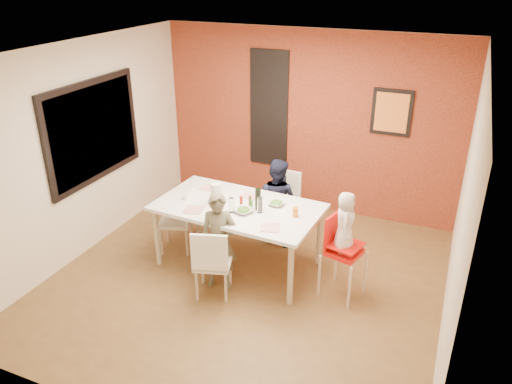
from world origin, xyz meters
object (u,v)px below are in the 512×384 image
at_px(child_near, 219,241).
at_px(paper_towel_roll, 216,194).
at_px(chair_far, 283,200).
at_px(wine_bottle, 258,199).
at_px(chair_near, 212,260).
at_px(high_chair, 341,248).
at_px(child_far, 277,201).
at_px(chair_left, 181,216).
at_px(dining_table, 238,211).
at_px(toddler, 345,222).

height_order(child_near, paper_towel_roll, child_near).
height_order(chair_far, wine_bottle, wine_bottle).
height_order(chair_near, child_near, child_near).
height_order(high_chair, wine_bottle, wine_bottle).
bearing_deg(child_far, chair_left, 40.79).
height_order(dining_table, toddler, toddler).
relative_size(chair_far, child_far, 0.76).
distance_m(dining_table, chair_near, 0.79).
relative_size(dining_table, toddler, 2.90).
distance_m(chair_left, wine_bottle, 1.19).
bearing_deg(dining_table, chair_left, 177.63).
bearing_deg(toddler, chair_left, 73.08).
relative_size(toddler, wine_bottle, 2.65).
height_order(chair_far, child_near, child_near).
xyz_separation_m(chair_left, child_near, (0.83, -0.55, 0.11)).
bearing_deg(wine_bottle, chair_near, -107.93).
height_order(chair_left, high_chair, high_chair).
xyz_separation_m(chair_left, toddler, (2.18, -0.14, 0.44)).
height_order(dining_table, high_chair, high_chair).
distance_m(dining_table, toddler, 1.36).
height_order(high_chair, toddler, toddler).
bearing_deg(paper_towel_roll, wine_bottle, 9.13).
xyz_separation_m(high_chair, paper_towel_roll, (-1.57, 0.02, 0.37)).
distance_m(chair_near, chair_left, 1.16).
distance_m(high_chair, wine_bottle, 1.12).
bearing_deg(wine_bottle, high_chair, -5.62).
height_order(child_near, wine_bottle, child_near).
xyz_separation_m(dining_table, child_near, (-0.00, -0.51, -0.15)).
height_order(child_far, toddler, toddler).
height_order(child_far, wine_bottle, child_far).
bearing_deg(paper_towel_roll, chair_near, -67.89).
relative_size(chair_left, child_near, 0.74).
bearing_deg(child_far, toddler, 149.93).
height_order(dining_table, child_far, child_far).
distance_m(child_far, paper_towel_roll, 1.02).
bearing_deg(paper_towel_roll, child_far, 59.52).
xyz_separation_m(chair_near, child_near, (-0.02, 0.24, 0.11)).
xyz_separation_m(chair_near, chair_far, (0.21, 1.73, 0.02)).
height_order(dining_table, chair_near, chair_near).
bearing_deg(chair_far, dining_table, -99.06).
xyz_separation_m(chair_far, paper_towel_roll, (-0.49, -1.06, 0.45)).
bearing_deg(chair_left, wine_bottle, 70.20).
distance_m(chair_far, chair_left, 1.43).
bearing_deg(chair_far, chair_near, -92.84).
height_order(toddler, wine_bottle, toddler).
xyz_separation_m(child_far, paper_towel_roll, (-0.48, -0.82, 0.37)).
distance_m(chair_near, toddler, 1.54).
xyz_separation_m(chair_left, child_far, (1.06, 0.71, 0.10)).
bearing_deg(paper_towel_roll, child_near, -60.22).
xyz_separation_m(dining_table, chair_left, (-0.83, 0.03, -0.26)).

